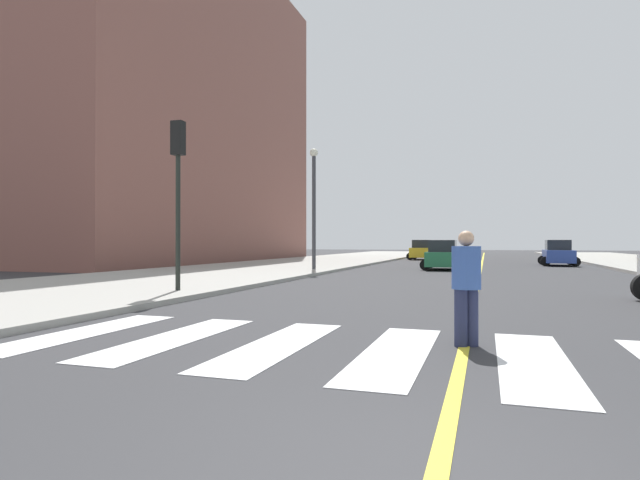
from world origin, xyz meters
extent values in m
cube|color=#9E9B93|center=(-12.20, 20.00, 0.07)|extent=(10.00, 120.00, 0.15)
cube|color=silver|center=(-6.30, 4.00, 0.01)|extent=(0.90, 4.00, 0.01)
cube|color=silver|center=(-4.50, 4.00, 0.01)|extent=(0.90, 4.00, 0.01)
cube|color=silver|center=(-2.70, 4.00, 0.01)|extent=(0.90, 4.00, 0.01)
cube|color=silver|center=(-0.90, 4.00, 0.01)|extent=(0.90, 4.00, 0.01)
cube|color=silver|center=(0.90, 4.00, 0.01)|extent=(0.90, 4.00, 0.01)
cube|color=yellow|center=(0.00, 40.00, 0.01)|extent=(0.16, 80.00, 0.01)
cube|color=brown|center=(-26.44, 33.96, 12.93)|extent=(16.00, 32.00, 25.85)
cube|color=#236B42|center=(-2.05, 27.13, 0.62)|extent=(1.72, 3.80, 0.81)
cube|color=#1E2328|center=(-2.05, 26.91, 1.35)|extent=(1.45, 1.90, 0.69)
cylinder|color=black|center=(-1.18, 28.31, 0.31)|extent=(0.61, 0.20, 0.61)
cylinder|color=black|center=(-2.93, 28.31, 0.31)|extent=(0.61, 0.20, 0.61)
cylinder|color=black|center=(-1.17, 25.96, 0.31)|extent=(0.61, 0.20, 0.61)
cylinder|color=black|center=(-2.93, 25.95, 0.31)|extent=(0.61, 0.20, 0.61)
cube|color=gold|center=(-5.24, 44.40, 0.66)|extent=(1.89, 4.05, 0.86)
cube|color=#1E2328|center=(-5.24, 44.16, 1.43)|extent=(1.57, 2.04, 0.73)
cylinder|color=black|center=(-4.29, 45.63, 0.33)|extent=(0.65, 0.22, 0.65)
cylinder|color=black|center=(-6.14, 45.66, 0.33)|extent=(0.65, 0.22, 0.65)
cylinder|color=black|center=(-4.34, 43.14, 0.33)|extent=(0.65, 0.22, 0.65)
cylinder|color=black|center=(-6.19, 43.18, 0.33)|extent=(0.65, 0.22, 0.65)
cube|color=slate|center=(-5.37, 54.79, 0.66)|extent=(1.98, 4.12, 0.87)
cube|color=#1E2328|center=(-5.36, 54.55, 1.44)|extent=(1.62, 2.08, 0.73)
cylinder|color=black|center=(-4.48, 56.08, 0.33)|extent=(0.66, 0.24, 0.66)
cylinder|color=black|center=(-6.35, 56.01, 0.33)|extent=(0.66, 0.24, 0.66)
cylinder|color=black|center=(-4.39, 53.57, 0.33)|extent=(0.66, 0.24, 0.66)
cylinder|color=black|center=(-6.26, 53.50, 0.33)|extent=(0.66, 0.24, 0.66)
cube|color=#2D479E|center=(4.95, 34.88, 0.64)|extent=(1.83, 3.92, 0.83)
cube|color=#1E2328|center=(4.96, 35.11, 1.38)|extent=(1.52, 1.97, 0.70)
cylinder|color=black|center=(4.03, 33.70, 0.31)|extent=(0.63, 0.22, 0.63)
cylinder|color=black|center=(5.82, 33.66, 0.31)|extent=(0.63, 0.22, 0.63)
cylinder|color=black|center=(4.08, 36.10, 0.31)|extent=(0.63, 0.22, 0.63)
cylinder|color=black|center=(5.87, 36.07, 0.31)|extent=(0.63, 0.22, 0.63)
cylinder|color=black|center=(-8.34, 9.92, 2.15)|extent=(0.14, 0.14, 3.99)
cube|color=black|center=(-8.34, 9.92, 4.64)|extent=(0.36, 0.28, 1.00)
sphere|color=red|center=(-8.34, 10.10, 4.94)|extent=(0.18, 0.18, 0.18)
sphere|color=orange|center=(-8.34, 10.10, 4.64)|extent=(0.18, 0.18, 0.18)
sphere|color=green|center=(-8.34, 10.10, 4.34)|extent=(0.18, 0.18, 0.18)
cylinder|color=#232847|center=(-0.05, 4.74, 0.43)|extent=(0.20, 0.20, 0.86)
cylinder|color=#232847|center=(0.10, 4.83, 0.43)|extent=(0.20, 0.20, 0.86)
cylinder|color=#335199|center=(0.03, 4.79, 1.18)|extent=(0.43, 0.43, 0.64)
sphere|color=tan|center=(0.03, 4.79, 1.62)|extent=(0.23, 0.23, 0.23)
cylinder|color=#38383D|center=(-8.45, 22.82, 3.18)|extent=(0.20, 0.20, 6.07)
sphere|color=silver|center=(-8.45, 22.82, 6.37)|extent=(0.44, 0.44, 0.44)
camera|label=1|loc=(0.31, -3.25, 1.56)|focal=28.97mm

